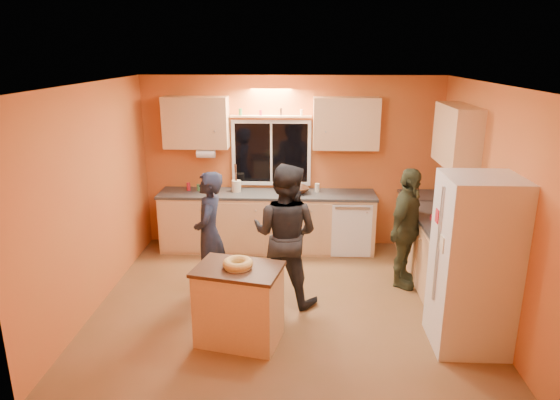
# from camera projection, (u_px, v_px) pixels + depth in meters

# --- Properties ---
(ground) EXTENTS (4.50, 4.50, 0.00)m
(ground) POSITION_uv_depth(u_px,v_px,m) (287.00, 302.00, 6.07)
(ground) COLOR brown
(ground) RESTS_ON ground
(room_shell) EXTENTS (4.54, 4.04, 2.61)m
(room_shell) POSITION_uv_depth(u_px,v_px,m) (298.00, 165.00, 6.00)
(room_shell) COLOR #C87433
(room_shell) RESTS_ON ground
(back_counter) EXTENTS (4.23, 0.62, 0.90)m
(back_counter) POSITION_uv_depth(u_px,v_px,m) (291.00, 221.00, 7.57)
(back_counter) COLOR #DDAC74
(back_counter) RESTS_ON ground
(right_counter) EXTENTS (0.62, 1.84, 0.90)m
(right_counter) POSITION_uv_depth(u_px,v_px,m) (441.00, 255.00, 6.34)
(right_counter) COLOR #DDAC74
(right_counter) RESTS_ON ground
(refrigerator) EXTENTS (0.72, 0.70, 1.80)m
(refrigerator) POSITION_uv_depth(u_px,v_px,m) (474.00, 264.00, 4.97)
(refrigerator) COLOR silver
(refrigerator) RESTS_ON ground
(island) EXTENTS (0.97, 0.76, 0.83)m
(island) POSITION_uv_depth(u_px,v_px,m) (239.00, 304.00, 5.17)
(island) COLOR #DDAC74
(island) RESTS_ON ground
(bundt_pastry) EXTENTS (0.31, 0.31, 0.09)m
(bundt_pastry) POSITION_uv_depth(u_px,v_px,m) (238.00, 263.00, 5.03)
(bundt_pastry) COLOR tan
(bundt_pastry) RESTS_ON island
(person_left) EXTENTS (0.38, 0.58, 1.56)m
(person_left) POSITION_uv_depth(u_px,v_px,m) (209.00, 234.00, 6.12)
(person_left) COLOR black
(person_left) RESTS_ON ground
(person_center) EXTENTS (1.00, 0.89, 1.71)m
(person_center) POSITION_uv_depth(u_px,v_px,m) (285.00, 234.00, 5.89)
(person_center) COLOR black
(person_center) RESTS_ON ground
(person_right) EXTENTS (0.79, 0.98, 1.56)m
(person_right) POSITION_uv_depth(u_px,v_px,m) (406.00, 228.00, 6.32)
(person_right) COLOR #343D27
(person_right) RESTS_ON ground
(mixing_bowl) EXTENTS (0.46, 0.46, 0.09)m
(mixing_bowl) POSITION_uv_depth(u_px,v_px,m) (296.00, 190.00, 7.44)
(mixing_bowl) COLOR black
(mixing_bowl) RESTS_ON back_counter
(utensil_crock) EXTENTS (0.14, 0.14, 0.17)m
(utensil_crock) POSITION_uv_depth(u_px,v_px,m) (236.00, 186.00, 7.50)
(utensil_crock) COLOR beige
(utensil_crock) RESTS_ON back_counter
(potted_plant) EXTENTS (0.29, 0.26, 0.28)m
(potted_plant) POSITION_uv_depth(u_px,v_px,m) (469.00, 230.00, 5.50)
(potted_plant) COLOR gray
(potted_plant) RESTS_ON right_counter
(red_box) EXTENTS (0.19, 0.16, 0.07)m
(red_box) POSITION_uv_depth(u_px,v_px,m) (438.00, 218.00, 6.22)
(red_box) COLOR #AF1B29
(red_box) RESTS_ON right_counter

